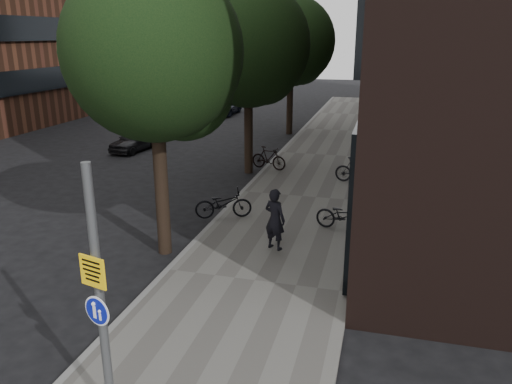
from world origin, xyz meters
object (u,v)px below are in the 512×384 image
(parked_bike_facade_near, at_px, (344,216))
(parked_car_near, at_px, (135,140))
(pedestrian, at_px, (275,219))
(signpost, at_px, (100,296))

(parked_bike_facade_near, bearing_deg, parked_car_near, 66.75)
(parked_car_near, bearing_deg, parked_bike_facade_near, -29.99)
(pedestrian, distance_m, parked_bike_facade_near, 2.50)
(pedestrian, bearing_deg, parked_car_near, -24.74)
(pedestrian, height_order, parked_car_near, pedestrian)
(parked_bike_facade_near, distance_m, parked_car_near, 14.24)
(pedestrian, xyz_separation_m, parked_car_near, (-9.66, 10.36, -0.43))
(signpost, height_order, pedestrian, signpost)
(parked_bike_facade_near, bearing_deg, signpost, 175.63)
(parked_bike_facade_near, bearing_deg, pedestrian, 150.17)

